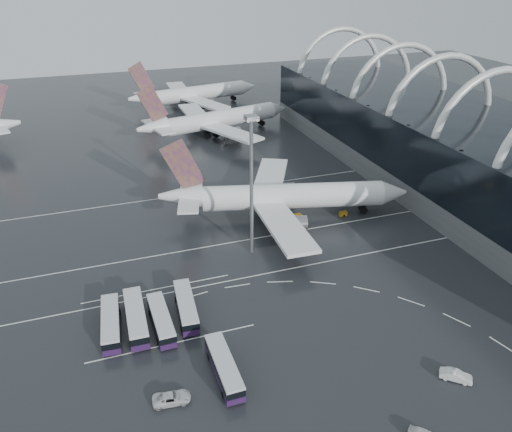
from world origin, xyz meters
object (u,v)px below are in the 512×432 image
object	(u,v)px
gse_cart_belly_c	(297,217)
bus_row_near_b	(136,317)
van_curve_c	(456,376)
bus_row_near_c	(161,320)
airliner_gate_b	(214,120)
airliner_gate_c	(193,94)
floodlight_mast	(251,170)
bus_row_near_a	(111,323)
gse_cart_belly_b	(326,196)
airliner_main	(280,197)
van_curve_a	(172,398)
gse_cart_belly_e	(286,188)
gse_cart_belly_a	(343,214)
bus_row_far_c	(224,367)
gse_cart_belly_d	(332,191)
bus_row_near_d	(186,306)

from	to	relation	value
gse_cart_belly_c	bus_row_near_b	bearing A→B (deg)	-146.83
van_curve_c	bus_row_near_c	bearing A→B (deg)	95.79
airliner_gate_b	airliner_gate_c	distance (m)	39.73
floodlight_mast	van_curve_c	bearing A→B (deg)	-69.13
bus_row_near_a	gse_cart_belly_b	xyz separation A→B (m)	(57.76, 35.66, -1.21)
airliner_main	airliner_gate_b	distance (m)	66.45
bus_row_near_a	van_curve_a	world-z (taller)	bus_row_near_a
bus_row_near_b	gse_cart_belly_e	xyz separation A→B (m)	(45.31, 43.40, -1.20)
airliner_gate_b	bus_row_near_c	bearing A→B (deg)	-122.75
floodlight_mast	gse_cart_belly_b	world-z (taller)	floodlight_mast
van_curve_a	gse_cart_belly_b	distance (m)	74.33
airliner_gate_c	bus_row_near_c	bearing A→B (deg)	-115.54
van_curve_c	gse_cart_belly_a	bearing A→B (deg)	29.36
bus_row_near_c	van_curve_a	bearing A→B (deg)	173.91
bus_row_near_c	gse_cart_belly_a	size ratio (longest dim) A/B	6.50
bus_row_far_c	van_curve_a	size ratio (longest dim) A/B	2.32
bus_row_near_c	gse_cart_belly_b	distance (m)	62.18
airliner_main	airliner_gate_c	size ratio (longest dim) A/B	1.04
airliner_main	floodlight_mast	world-z (taller)	floodlight_mast
airliner_gate_b	bus_row_far_c	world-z (taller)	airliner_gate_b
bus_row_near_b	van_curve_c	xyz separation A→B (m)	(43.50, -28.12, -1.08)
bus_row_near_a	airliner_gate_c	bearing A→B (deg)	-14.28
bus_row_near_c	bus_row_far_c	xyz separation A→B (m)	(7.05, -14.11, 0.03)
bus_row_near_c	gse_cart_belly_e	xyz separation A→B (m)	(41.33, 45.14, -1.02)
airliner_main	airliner_gate_b	bearing A→B (deg)	103.51
gse_cart_belly_c	gse_cart_belly_e	xyz separation A→B (m)	(3.73, 16.22, 0.03)
airliner_main	bus_row_near_a	xyz separation A→B (m)	(-42.57, -30.06, -3.36)
van_curve_a	gse_cart_belly_d	xyz separation A→B (m)	(53.80, 56.22, -0.24)
airliner_gate_b	airliner_gate_c	world-z (taller)	airliner_gate_c
airliner_gate_c	bus_row_near_a	world-z (taller)	airliner_gate_c
bus_row_far_c	floodlight_mast	size ratio (longest dim) A/B	0.42
bus_row_near_b	bus_row_near_c	size ratio (longest dim) A/B	1.11
airliner_gate_c	gse_cart_belly_d	bearing A→B (deg)	-91.66
airliner_gate_b	bus_row_near_d	bearing A→B (deg)	-120.62
bus_row_near_a	gse_cart_belly_b	size ratio (longest dim) A/B	6.78
bus_row_near_c	gse_cart_belly_d	xyz separation A→B (m)	(52.40, 39.62, -1.16)
bus_row_near_c	airliner_gate_b	bearing A→B (deg)	-21.22
bus_row_near_b	bus_row_near_c	distance (m)	4.34
airliner_main	bus_row_far_c	size ratio (longest dim) A/B	4.72
van_curve_c	gse_cart_belly_e	xyz separation A→B (m)	(1.81, 71.52, -0.12)
bus_row_near_b	bus_row_far_c	xyz separation A→B (m)	(11.02, -15.85, -0.15)
airliner_gate_b	bus_row_near_c	world-z (taller)	airliner_gate_b
van_curve_c	floodlight_mast	bearing A→B (deg)	60.38
airliner_gate_c	bus_row_near_c	distance (m)	142.94
van_curve_c	airliner_gate_c	bearing A→B (deg)	40.36
bus_row_far_c	airliner_gate_c	bearing A→B (deg)	-11.35
bus_row_far_c	gse_cart_belly_a	distance (m)	58.76
airliner_gate_b	van_curve_c	bearing A→B (deg)	-101.03
airliner_main	floodlight_mast	size ratio (longest dim) A/B	1.98
van_curve_c	bus_row_near_b	bearing A→B (deg)	96.63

